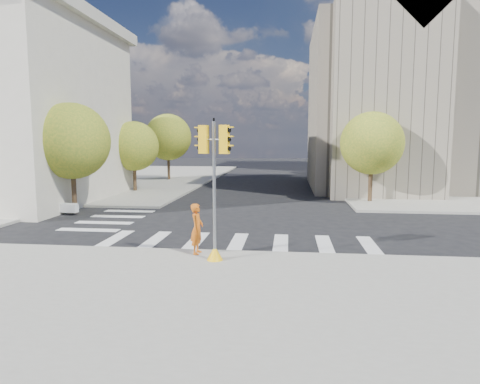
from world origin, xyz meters
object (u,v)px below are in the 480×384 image
object	(u,v)px
lamp_far	(345,137)
traffic_signal	(214,201)
lamp_near	(369,136)
planter_wall	(31,207)
photographer	(197,229)

from	to	relation	value
lamp_far	traffic_signal	size ratio (longest dim) A/B	1.67
lamp_near	planter_wall	size ratio (longest dim) A/B	1.35
photographer	planter_wall	size ratio (longest dim) A/B	0.31
lamp_far	traffic_signal	bearing A→B (deg)	-104.32
traffic_signal	planter_wall	size ratio (longest dim) A/B	0.81
lamp_near	photographer	size ratio (longest dim) A/B	4.39
lamp_near	lamp_far	bearing A→B (deg)	90.00
traffic_signal	photographer	world-z (taller)	traffic_signal
traffic_signal	planter_wall	bearing A→B (deg)	158.82
lamp_near	planter_wall	xyz separation A→B (m)	(-21.00, -10.40, -4.18)
lamp_near	lamp_far	xyz separation A→B (m)	(0.00, 14.00, 0.00)
lamp_near	planter_wall	distance (m)	23.80
photographer	planter_wall	world-z (taller)	photographer
lamp_far	traffic_signal	xyz separation A→B (m)	(-8.52, -33.38, -2.36)
lamp_near	traffic_signal	world-z (taller)	lamp_near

